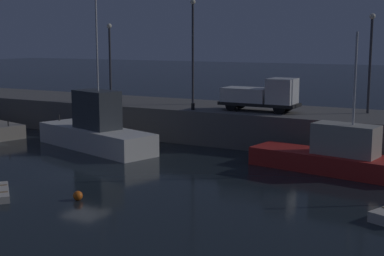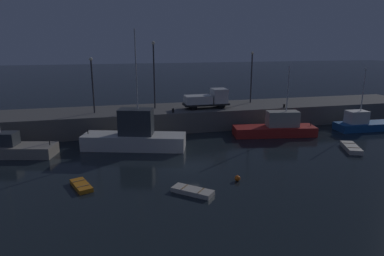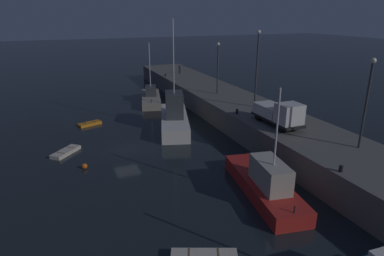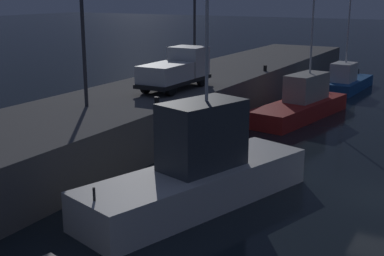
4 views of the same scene
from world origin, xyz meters
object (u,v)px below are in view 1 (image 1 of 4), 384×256
Objects in this scene: lamp_post_west at (110,55)px; utility_truck at (263,95)px; lamp_post_east at (193,44)px; bollard_west at (193,107)px; fishing_boat_white at (96,130)px; mooring_buoy_near at (78,196)px; lamp_post_central at (370,55)px; fishing_trawler_red at (334,156)px.

lamp_post_west reaches higher than utility_truck.
lamp_post_east reaches higher than bollard_west.
fishing_boat_white is 2.08× the size of utility_truck.
lamp_post_west is (-12.12, 19.21, 6.57)m from mooring_buoy_near.
lamp_post_west is 22.55m from lamp_post_central.
fishing_trawler_red is 13.31m from bollard_west.
lamp_post_east is at bearing 166.92° from utility_truck.
bollard_west is at bearing -61.56° from lamp_post_east.
fishing_boat_white is at bearing 124.24° from mooring_buoy_near.
lamp_post_east is at bearing 8.05° from lamp_post_west.
bollard_west is at bearing -160.03° from lamp_post_central.
bollard_west is at bearing -13.33° from lamp_post_west.
fishing_trawler_red reaches higher than bollard_west.
mooring_buoy_near is (-10.09, -12.52, -0.79)m from fishing_trawler_red.
fishing_boat_white is 1.44× the size of lamp_post_east.
fishing_trawler_red is at bearing -19.38° from bollard_west.
lamp_post_west is 1.13× the size of utility_truck.
mooring_buoy_near is at bearing -55.76° from fishing_boat_white.
lamp_post_west is at bearing 166.67° from bollard_west.
fishing_boat_white is 23.66× the size of bollard_west.
lamp_post_west is 0.93× the size of lamp_post_central.
fishing_boat_white is (-17.79, -1.20, 0.39)m from fishing_trawler_red.
lamp_post_east is 1.19× the size of lamp_post_central.
lamp_post_central is at bearing 20.53° from utility_truck.
bollard_west is at bearing 97.85° from mooring_buoy_near.
utility_truck is at bearing 34.90° from fishing_boat_white.
lamp_post_west is 12.86× the size of bollard_west.
bollard_west is (-12.64, -4.59, -4.12)m from lamp_post_central.
fishing_trawler_red is 17.64m from lamp_post_east.
lamp_post_east is at bearing 151.33° from fishing_trawler_red.
lamp_post_west is 0.78× the size of lamp_post_east.
utility_truck is at bearing -1.98° from lamp_post_west.
fishing_boat_white is at bearing -60.75° from lamp_post_west.
lamp_post_central is at bearing 5.78° from lamp_post_west.
lamp_post_west is 10.78m from bollard_west.
mooring_buoy_near is 19.27m from utility_truck.
mooring_buoy_near is 22.10m from lamp_post_east.
lamp_post_central reaches higher than lamp_post_west.
fishing_boat_white is 11.59m from lamp_post_east.
fishing_trawler_red reaches higher than mooring_buoy_near.
fishing_boat_white is at bearing -111.29° from lamp_post_east.
lamp_post_central reaches higher than utility_truck.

